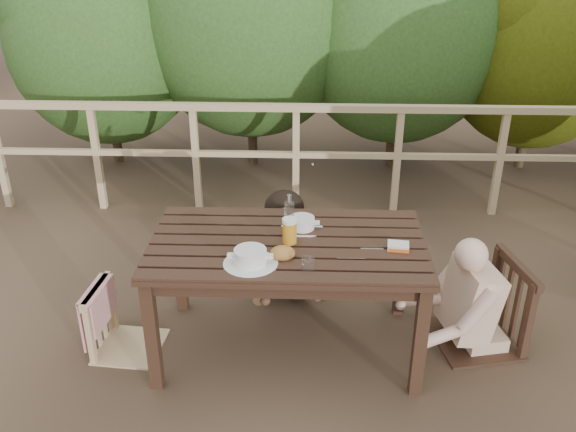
{
  "coord_description": "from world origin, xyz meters",
  "views": [
    {
      "loc": [
        0.12,
        -3.16,
        2.48
      ],
      "look_at": [
        0.0,
        0.05,
        0.9
      ],
      "focal_mm": 38.46,
      "sensor_mm": 36.0,
      "label": 1
    }
  ],
  "objects_px": {
    "table": "(288,297)",
    "chair_right": "(484,271)",
    "bread_roll": "(283,253)",
    "bottle": "(289,214)",
    "woman": "(282,208)",
    "beer_glass": "(290,232)",
    "chair_left": "(123,294)",
    "tumbler": "(308,265)",
    "diner_right": "(491,258)",
    "butter_tub": "(398,247)",
    "chair_far": "(282,232)",
    "soup_far": "(302,224)",
    "soup_near": "(250,258)"
  },
  "relations": [
    {
      "from": "chair_left",
      "to": "bread_roll",
      "type": "relative_size",
      "value": 5.79
    },
    {
      "from": "woman",
      "to": "beer_glass",
      "type": "bearing_deg",
      "value": 87.01
    },
    {
      "from": "bread_roll",
      "to": "tumbler",
      "type": "height_order",
      "value": "same"
    },
    {
      "from": "chair_right",
      "to": "bread_roll",
      "type": "height_order",
      "value": "chair_right"
    },
    {
      "from": "diner_right",
      "to": "butter_tub",
      "type": "xyz_separation_m",
      "value": [
        -0.59,
        -0.18,
        0.16
      ]
    },
    {
      "from": "bread_roll",
      "to": "beer_glass",
      "type": "xyz_separation_m",
      "value": [
        0.03,
        0.18,
        0.04
      ]
    },
    {
      "from": "chair_right",
      "to": "bread_roll",
      "type": "relative_size",
      "value": 7.43
    },
    {
      "from": "table",
      "to": "soup_near",
      "type": "bearing_deg",
      "value": -126.5
    },
    {
      "from": "chair_left",
      "to": "tumbler",
      "type": "distance_m",
      "value": 1.21
    },
    {
      "from": "diner_right",
      "to": "soup_far",
      "type": "bearing_deg",
      "value": 74.83
    },
    {
      "from": "diner_right",
      "to": "butter_tub",
      "type": "distance_m",
      "value": 0.64
    },
    {
      "from": "chair_far",
      "to": "diner_right",
      "type": "height_order",
      "value": "diner_right"
    },
    {
      "from": "butter_tub",
      "to": "beer_glass",
      "type": "bearing_deg",
      "value": -177.95
    },
    {
      "from": "soup_far",
      "to": "bread_roll",
      "type": "height_order",
      "value": "soup_far"
    },
    {
      "from": "beer_glass",
      "to": "tumbler",
      "type": "distance_m",
      "value": 0.32
    },
    {
      "from": "table",
      "to": "chair_far",
      "type": "distance_m",
      "value": 0.75
    },
    {
      "from": "bread_roll",
      "to": "bottle",
      "type": "xyz_separation_m",
      "value": [
        0.02,
        0.33,
        0.08
      ]
    },
    {
      "from": "chair_right",
      "to": "beer_glass",
      "type": "bearing_deg",
      "value": -96.21
    },
    {
      "from": "beer_glass",
      "to": "bottle",
      "type": "bearing_deg",
      "value": 92.76
    },
    {
      "from": "beer_glass",
      "to": "butter_tub",
      "type": "bearing_deg",
      "value": -5.56
    },
    {
      "from": "chair_far",
      "to": "bottle",
      "type": "relative_size",
      "value": 3.46
    },
    {
      "from": "chair_far",
      "to": "beer_glass",
      "type": "relative_size",
      "value": 5.1
    },
    {
      "from": "table",
      "to": "diner_right",
      "type": "bearing_deg",
      "value": 4.85
    },
    {
      "from": "chair_left",
      "to": "chair_right",
      "type": "xyz_separation_m",
      "value": [
        2.19,
        0.16,
        0.12
      ]
    },
    {
      "from": "chair_left",
      "to": "beer_glass",
      "type": "relative_size",
      "value": 4.89
    },
    {
      "from": "bread_roll",
      "to": "bottle",
      "type": "bearing_deg",
      "value": 85.79
    },
    {
      "from": "table",
      "to": "butter_tub",
      "type": "bearing_deg",
      "value": -6.64
    },
    {
      "from": "table",
      "to": "chair_right",
      "type": "xyz_separation_m",
      "value": [
        1.2,
        0.1,
        0.15
      ]
    },
    {
      "from": "bread_roll",
      "to": "beer_glass",
      "type": "height_order",
      "value": "beer_glass"
    },
    {
      "from": "butter_tub",
      "to": "chair_far",
      "type": "bearing_deg",
      "value": 138.23
    },
    {
      "from": "chair_far",
      "to": "tumbler",
      "type": "distance_m",
      "value": 1.14
    },
    {
      "from": "chair_right",
      "to": "diner_right",
      "type": "bearing_deg",
      "value": 78.14
    },
    {
      "from": "chair_right",
      "to": "butter_tub",
      "type": "distance_m",
      "value": 0.64
    },
    {
      "from": "bread_roll",
      "to": "tumbler",
      "type": "distance_m",
      "value": 0.19
    },
    {
      "from": "diner_right",
      "to": "bread_roll",
      "type": "bearing_deg",
      "value": 91.39
    },
    {
      "from": "soup_far",
      "to": "woman",
      "type": "bearing_deg",
      "value": 104.22
    },
    {
      "from": "woman",
      "to": "soup_far",
      "type": "distance_m",
      "value": 0.64
    },
    {
      "from": "chair_right",
      "to": "diner_right",
      "type": "height_order",
      "value": "diner_right"
    },
    {
      "from": "table",
      "to": "bread_roll",
      "type": "bearing_deg",
      "value": -96.25
    },
    {
      "from": "chair_left",
      "to": "soup_near",
      "type": "relative_size",
      "value": 2.69
    },
    {
      "from": "diner_right",
      "to": "soup_near",
      "type": "distance_m",
      "value": 1.48
    },
    {
      "from": "diner_right",
      "to": "bread_roll",
      "type": "distance_m",
      "value": 1.29
    },
    {
      "from": "chair_left",
      "to": "beer_glass",
      "type": "distance_m",
      "value": 1.1
    },
    {
      "from": "chair_far",
      "to": "butter_tub",
      "type": "relative_size",
      "value": 7.02
    },
    {
      "from": "chair_left",
      "to": "bottle",
      "type": "bearing_deg",
      "value": -73.57
    },
    {
      "from": "soup_far",
      "to": "bread_roll",
      "type": "bearing_deg",
      "value": -105.69
    },
    {
      "from": "bread_roll",
      "to": "soup_far",
      "type": "bearing_deg",
      "value": 74.31
    },
    {
      "from": "chair_far",
      "to": "bread_roll",
      "type": "relative_size",
      "value": 6.05
    },
    {
      "from": "bottle",
      "to": "chair_far",
      "type": "bearing_deg",
      "value": 97.06
    },
    {
      "from": "woman",
      "to": "beer_glass",
      "type": "height_order",
      "value": "woman"
    }
  ]
}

